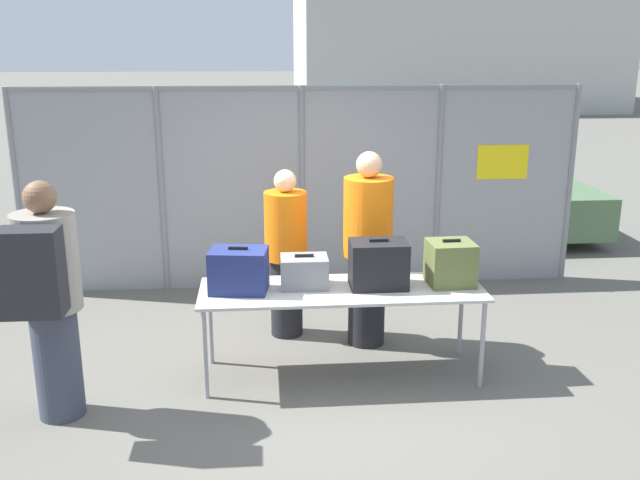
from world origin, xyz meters
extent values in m
plane|color=#605E56|center=(0.00, 0.00, 0.00)|extent=(120.00, 120.00, 0.00)
cylinder|color=gray|center=(-3.16, 2.37, 1.16)|extent=(0.07, 0.07, 2.32)
cylinder|color=gray|center=(-1.58, 2.37, 1.16)|extent=(0.07, 0.07, 2.32)
cylinder|color=gray|center=(0.00, 2.37, 1.16)|extent=(0.07, 0.07, 2.32)
cylinder|color=gray|center=(1.58, 2.37, 1.16)|extent=(0.07, 0.07, 2.32)
cylinder|color=gray|center=(3.16, 2.37, 1.16)|extent=(0.07, 0.07, 2.32)
cube|color=gray|center=(0.00, 2.37, 1.16)|extent=(6.33, 0.01, 2.32)
cube|color=gray|center=(0.00, 2.37, 2.29)|extent=(6.33, 0.04, 0.04)
cube|color=yellow|center=(2.33, 2.36, 1.44)|extent=(0.60, 0.01, 0.40)
cube|color=#B2B2AD|center=(0.19, 0.00, 0.78)|extent=(2.39, 0.77, 0.02)
cylinder|color=#99999E|center=(-0.94, -0.33, 0.38)|extent=(0.04, 0.04, 0.77)
cylinder|color=#99999E|center=(1.33, -0.33, 0.38)|extent=(0.04, 0.04, 0.77)
cylinder|color=#99999E|center=(-0.94, 0.32, 0.38)|extent=(0.04, 0.04, 0.77)
cylinder|color=#99999E|center=(1.33, 0.32, 0.38)|extent=(0.04, 0.04, 0.77)
cube|color=navy|center=(-0.67, 0.01, 0.97)|extent=(0.51, 0.40, 0.36)
cube|color=black|center=(-0.67, 0.01, 1.16)|extent=(0.16, 0.05, 0.02)
cube|color=slate|center=(-0.12, 0.08, 0.92)|extent=(0.40, 0.30, 0.26)
cube|color=black|center=(-0.12, 0.08, 1.06)|extent=(0.16, 0.03, 0.02)
cube|color=black|center=(0.50, 0.03, 0.99)|extent=(0.48, 0.34, 0.39)
cube|color=black|center=(0.50, 0.03, 1.20)|extent=(0.16, 0.02, 0.02)
cube|color=#566033|center=(1.13, 0.04, 0.98)|extent=(0.39, 0.37, 0.37)
cube|color=black|center=(1.13, 0.04, 1.17)|extent=(0.15, 0.03, 0.02)
cylinder|color=#383D4C|center=(-2.04, -0.50, 0.44)|extent=(0.35, 0.35, 0.88)
cylinder|color=gray|center=(-2.04, -0.50, 1.24)|extent=(0.46, 0.46, 0.73)
sphere|color=brown|center=(-2.04, -0.50, 1.73)|extent=(0.24, 0.24, 0.24)
cube|color=#232328|center=(-2.04, -0.85, 1.28)|extent=(0.41, 0.25, 0.61)
cylinder|color=black|center=(0.51, 0.66, 0.44)|extent=(0.35, 0.35, 0.88)
cylinder|color=orange|center=(0.51, 0.66, 1.24)|extent=(0.46, 0.46, 0.73)
sphere|color=tan|center=(0.51, 0.66, 1.73)|extent=(0.24, 0.24, 0.24)
cylinder|color=black|center=(-0.24, 0.93, 0.39)|extent=(0.31, 0.31, 0.78)
cylinder|color=orange|center=(-0.24, 0.93, 1.11)|extent=(0.41, 0.41, 0.65)
sphere|color=beige|center=(-0.24, 0.93, 1.54)|extent=(0.21, 0.21, 0.21)
cube|color=#4C6B47|center=(2.63, 4.04, 0.46)|extent=(3.38, 1.56, 0.59)
sphere|color=black|center=(2.03, 3.20, 0.29)|extent=(0.58, 0.58, 0.58)
sphere|color=black|center=(2.03, 4.88, 0.29)|extent=(0.58, 0.58, 0.58)
cylinder|color=#59595B|center=(0.34, 4.04, 0.21)|extent=(1.18, 0.06, 0.06)
cube|color=#B2B7B2|center=(7.57, 25.74, 2.67)|extent=(12.59, 9.64, 5.34)
camera|label=1|loc=(-0.46, -5.61, 2.82)|focal=40.00mm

